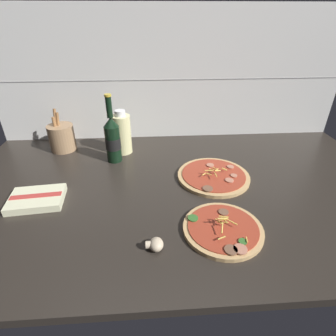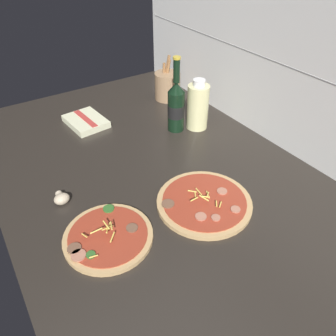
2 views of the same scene
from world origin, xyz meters
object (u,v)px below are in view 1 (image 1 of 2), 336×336
beer_bottle (113,139)px  utensil_crock (62,137)px  pizza_near (223,229)px  mushroom_left (155,244)px  dish_towel (37,199)px  pizza_far (213,176)px  oil_bottle (122,134)px

beer_bottle → utensil_crock: bearing=153.5°
pizza_near → beer_bottle: (-34.78, 44.21, 9.01)cm
mushroom_left → dish_towel: (-37.87, 22.44, -0.32)cm
pizza_near → mushroom_left: bearing=-164.6°
pizza_near → mushroom_left: pizza_near is taller
pizza_far → beer_bottle: bearing=156.8°
pizza_far → pizza_near: bearing=-97.1°
mushroom_left → pizza_far: bearing=55.7°
utensil_crock → pizza_far: bearing=-24.5°
oil_bottle → utensil_crock: (-27.03, 4.28, -2.79)cm
utensil_crock → dish_towel: bearing=-87.2°
pizza_near → pizza_far: bearing=82.9°
beer_bottle → dish_towel: (-22.18, -27.02, -8.57)cm
dish_towel → beer_bottle: bearing=50.6°
pizza_far → dish_towel: size_ratio=1.50×
pizza_far → beer_bottle: 42.56cm
oil_bottle → pizza_far: bearing=-34.3°
pizza_far → mushroom_left: pizza_far is taller
pizza_far → mushroom_left: (-22.54, -33.07, 0.75)cm
pizza_near → beer_bottle: bearing=128.2°
pizza_far → utensil_crock: size_ratio=1.44×
pizza_near → pizza_far: size_ratio=0.84×
dish_towel → pizza_near: bearing=-16.8°
pizza_near → oil_bottle: oil_bottle is taller
oil_bottle → dish_towel: bearing=-125.9°
pizza_far → utensil_crock: bearing=155.5°
pizza_far → utensil_crock: 68.67cm
oil_bottle → utensil_crock: oil_bottle is taller
mushroom_left → utensil_crock: bearing=122.9°
dish_towel → mushroom_left: bearing=-30.7°
pizza_near → pizza_far: pizza_near is taller
oil_bottle → utensil_crock: 27.51cm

